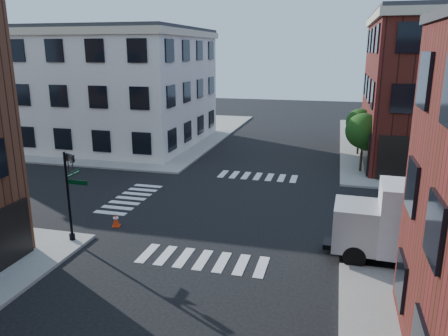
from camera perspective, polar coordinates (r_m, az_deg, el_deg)
name	(u,v)px	position (r m, az deg, el deg)	size (l,w,h in m)	color
ground	(237,208)	(26.44, 1.71, -5.23)	(120.00, 120.00, 0.00)	black
sidewalk_nw	(102,131)	(53.14, -15.64, 4.70)	(30.00, 30.00, 0.15)	gray
building_nw	(91,88)	(47.18, -17.02, 10.00)	(22.00, 16.00, 11.00)	silver
tree_near	(364,133)	(34.75, 17.83, 4.41)	(2.69, 2.69, 4.49)	black
tree_far	(360,124)	(40.71, 17.39, 5.52)	(2.43, 2.43, 4.07)	black
signal_pole	(70,187)	(22.25, -19.43, -2.32)	(1.29, 1.24, 4.60)	black
box_truck	(432,226)	(20.95, 25.49, -6.83)	(8.14, 2.72, 3.64)	silver
traffic_cone	(116,220)	(24.38, -13.94, -6.62)	(0.49, 0.49, 0.73)	#F6360A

